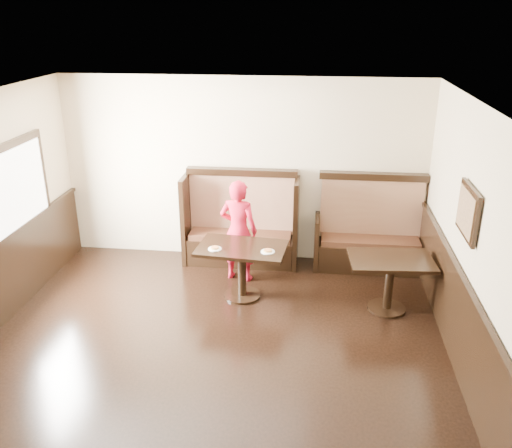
% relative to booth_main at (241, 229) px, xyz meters
% --- Properties ---
extents(ground, '(7.00, 7.00, 0.00)m').
position_rel_booth_main_xyz_m(ground, '(0.00, -3.30, -0.53)').
color(ground, black).
rests_on(ground, ground).
extents(room_shell, '(7.00, 7.00, 7.00)m').
position_rel_booth_main_xyz_m(room_shell, '(-0.30, -3.01, 0.14)').
color(room_shell, '#C8B991').
rests_on(room_shell, ground).
extents(booth_main, '(1.75, 0.72, 1.45)m').
position_rel_booth_main_xyz_m(booth_main, '(0.00, 0.00, 0.00)').
color(booth_main, black).
rests_on(booth_main, ground).
extents(booth_neighbor, '(1.65, 0.72, 1.45)m').
position_rel_booth_main_xyz_m(booth_neighbor, '(1.95, -0.00, -0.05)').
color(booth_neighbor, black).
rests_on(booth_neighbor, ground).
extents(table_main, '(1.23, 0.83, 0.74)m').
position_rel_booth_main_xyz_m(table_main, '(0.17, -1.13, 0.04)').
color(table_main, black).
rests_on(table_main, ground).
extents(table_neighbor, '(1.10, 0.77, 0.73)m').
position_rel_booth_main_xyz_m(table_neighbor, '(2.10, -1.26, 0.02)').
color(table_neighbor, black).
rests_on(table_neighbor, ground).
extents(child, '(0.60, 0.45, 1.50)m').
position_rel_booth_main_xyz_m(child, '(0.05, -0.61, 0.22)').
color(child, red).
rests_on(child, ground).
extents(pizza_plate_left, '(0.18, 0.18, 0.03)m').
position_rel_booth_main_xyz_m(pizza_plate_left, '(-0.17, -1.25, 0.23)').
color(pizza_plate_left, white).
rests_on(pizza_plate_left, table_main).
extents(pizza_plate_right, '(0.18, 0.18, 0.03)m').
position_rel_booth_main_xyz_m(pizza_plate_right, '(0.53, -1.26, 0.23)').
color(pizza_plate_right, white).
rests_on(pizza_plate_right, table_main).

